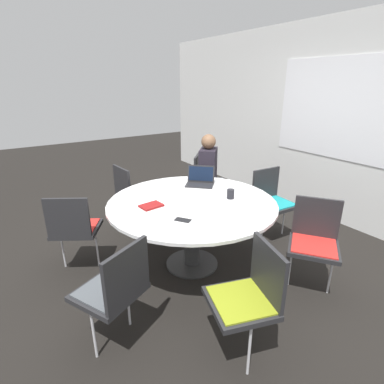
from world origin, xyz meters
name	(u,v)px	position (x,y,z in m)	size (l,w,h in m)	color
ground_plane	(192,264)	(0.00, 0.00, 0.00)	(16.00, 16.00, 0.00)	black
wall_back	(336,124)	(0.00, 2.34, 1.35)	(8.00, 0.07, 2.70)	silver
conference_table	(192,212)	(0.00, 0.00, 0.63)	(1.71, 1.71, 0.75)	#333333
chair_0	(205,178)	(-1.13, 0.99, 0.53)	(0.61, 0.61, 0.87)	#262628
chair_1	(132,191)	(-1.19, -0.17, 0.53)	(0.48, 0.46, 0.87)	#262628
chair_2	(74,226)	(-0.57, -1.06, 0.53)	(0.59, 0.59, 0.87)	#262628
chair_3	(115,286)	(0.59, -1.04, 0.53)	(0.57, 0.58, 0.87)	#262628
chair_4	(249,292)	(1.16, -0.29, 0.53)	(0.55, 0.53, 0.87)	#262628
chair_5	(314,237)	(0.93, 0.76, 0.53)	(0.60, 0.60, 0.87)	#262628
chair_6	(272,198)	(0.00, 1.20, 0.53)	(0.44, 0.46, 0.87)	#262628
person_0	(209,170)	(-0.90, 0.88, 0.72)	(0.41, 0.41, 1.22)	#231E28
laptop	(200,180)	(-0.39, 0.38, 0.80)	(0.39, 0.39, 0.21)	#232326
spiral_notebook	(151,206)	(-0.10, -0.41, 0.76)	(0.17, 0.22, 0.02)	maroon
coffee_cup	(231,194)	(0.15, 0.38, 0.80)	(0.08, 0.08, 0.10)	black
cell_phone	(183,220)	(0.33, -0.31, 0.75)	(0.16, 0.14, 0.01)	black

